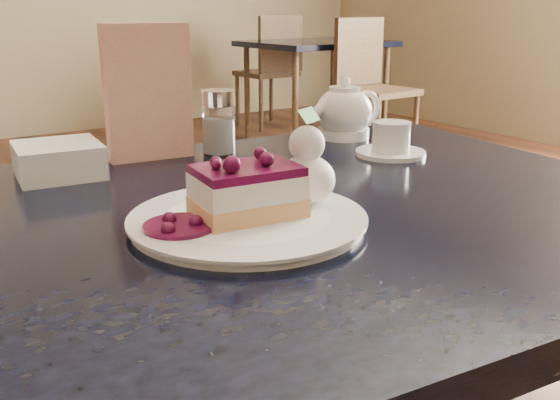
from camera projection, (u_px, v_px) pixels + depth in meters
main_table at (232, 271)px, 0.82m from camera, size 1.32×0.95×0.78m
dessert_plate at (248, 220)px, 0.75m from camera, size 0.28×0.28×0.01m
cheesecake_slice at (247, 191)px, 0.74m from camera, size 0.13×0.10×0.06m
whipped_cream at (306, 179)px, 0.79m from camera, size 0.07×0.07×0.06m
berry_sauce at (180, 226)px, 0.71m from camera, size 0.08×0.08×0.01m
tea_set at (352, 118)px, 1.21m from camera, size 0.17×0.28×0.11m
menu_card at (148, 93)px, 1.05m from camera, size 0.15×0.05×0.23m
sugar_shaker at (219, 122)px, 1.10m from camera, size 0.06×0.06×0.11m
napkin_stack at (58, 160)px, 0.97m from camera, size 0.14×0.14×0.05m
bg_table_far_right at (315, 131)px, 4.99m from camera, size 1.06×1.87×1.24m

